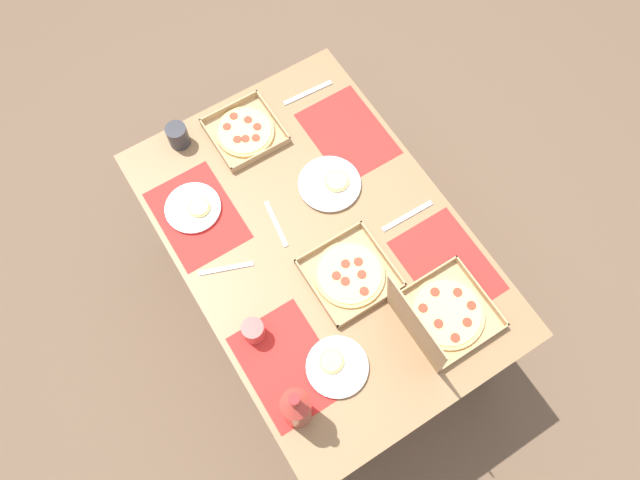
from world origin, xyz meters
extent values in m
plane|color=brown|center=(0.00, 0.00, 0.00)|extent=(6.00, 6.00, 0.00)
cylinder|color=#3F3328|center=(-0.64, -0.41, 0.35)|extent=(0.07, 0.07, 0.70)
cylinder|color=#3F3328|center=(0.64, -0.41, 0.35)|extent=(0.07, 0.07, 0.70)
cylinder|color=#3F3328|center=(-0.64, 0.41, 0.35)|extent=(0.07, 0.07, 0.70)
cylinder|color=#3F3328|center=(0.64, 0.41, 0.35)|extent=(0.07, 0.07, 0.70)
cube|color=#936D47|center=(0.00, 0.00, 0.71)|extent=(1.39, 0.94, 0.03)
cube|color=red|center=(-0.31, -0.32, 0.73)|extent=(0.36, 0.26, 0.00)
cube|color=red|center=(0.31, -0.32, 0.73)|extent=(0.36, 0.26, 0.00)
cube|color=red|center=(-0.31, 0.32, 0.73)|extent=(0.36, 0.26, 0.00)
cube|color=red|center=(0.31, 0.32, 0.73)|extent=(0.36, 0.26, 0.00)
cube|color=tan|center=(0.52, 0.01, 0.73)|extent=(0.25, 0.25, 0.01)
cube|color=tan|center=(0.40, 0.01, 0.75)|extent=(0.01, 0.25, 0.03)
cube|color=tan|center=(0.64, 0.01, 0.75)|extent=(0.01, 0.25, 0.03)
cube|color=tan|center=(0.52, -0.12, 0.75)|extent=(0.25, 0.01, 0.03)
cube|color=tan|center=(0.52, 0.13, 0.75)|extent=(0.25, 0.01, 0.03)
cylinder|color=#E0B76B|center=(0.52, 0.01, 0.74)|extent=(0.22, 0.22, 0.01)
cylinder|color=#EFD67F|center=(0.52, 0.01, 0.75)|extent=(0.20, 0.20, 0.00)
cylinder|color=red|center=(0.60, 0.01, 0.75)|extent=(0.03, 0.03, 0.00)
cylinder|color=red|center=(0.57, 0.06, 0.75)|extent=(0.03, 0.03, 0.00)
cylinder|color=red|center=(0.50, 0.05, 0.75)|extent=(0.03, 0.03, 0.00)
cylinder|color=red|center=(0.49, 0.02, 0.75)|extent=(0.03, 0.03, 0.00)
cylinder|color=red|center=(0.47, -0.01, 0.75)|extent=(0.03, 0.03, 0.00)
cylinder|color=red|center=(0.51, -0.04, 0.75)|extent=(0.03, 0.03, 0.00)
cylinder|color=red|center=(0.55, -0.03, 0.75)|extent=(0.03, 0.03, 0.00)
cube|color=tan|center=(-0.45, -0.21, 0.73)|extent=(0.29, 0.29, 0.01)
cube|color=tan|center=(-0.59, -0.21, 0.75)|extent=(0.01, 0.29, 0.03)
cube|color=tan|center=(-0.31, -0.21, 0.75)|extent=(0.01, 0.29, 0.03)
cube|color=tan|center=(-0.45, -0.35, 0.75)|extent=(0.29, 0.01, 0.03)
cube|color=tan|center=(-0.45, -0.07, 0.75)|extent=(0.29, 0.01, 0.03)
cylinder|color=#E0B76B|center=(-0.45, -0.21, 0.74)|extent=(0.25, 0.25, 0.01)
cylinder|color=#EFD67F|center=(-0.45, -0.21, 0.75)|extent=(0.23, 0.23, 0.00)
cylinder|color=red|center=(-0.37, -0.22, 0.75)|extent=(0.03, 0.03, 0.00)
cylinder|color=red|center=(-0.40, -0.15, 0.75)|extent=(0.03, 0.03, 0.00)
cylinder|color=red|center=(-0.47, -0.17, 0.75)|extent=(0.03, 0.03, 0.00)
cylinder|color=red|center=(-0.53, -0.18, 0.75)|extent=(0.03, 0.03, 0.00)
cylinder|color=red|center=(-0.51, -0.25, 0.75)|extent=(0.03, 0.03, 0.00)
cylinder|color=red|center=(-0.47, -0.29, 0.75)|extent=(0.03, 0.03, 0.00)
cylinder|color=red|center=(-0.41, -0.28, 0.75)|extent=(0.03, 0.03, 0.00)
cube|color=tan|center=(-0.45, -0.05, 0.91)|extent=(0.29, 0.04, 0.28)
cube|color=tan|center=(-0.16, -0.02, 0.73)|extent=(0.27, 0.27, 0.01)
cube|color=tan|center=(-0.30, -0.02, 0.75)|extent=(0.01, 0.27, 0.03)
cube|color=tan|center=(-0.03, -0.02, 0.75)|extent=(0.01, 0.27, 0.03)
cube|color=tan|center=(-0.16, -0.15, 0.75)|extent=(0.27, 0.01, 0.03)
cube|color=tan|center=(-0.16, 0.12, 0.75)|extent=(0.27, 0.01, 0.03)
cylinder|color=#E0B76B|center=(-0.16, -0.02, 0.74)|extent=(0.24, 0.24, 0.01)
cylinder|color=#EFD67F|center=(-0.16, -0.02, 0.75)|extent=(0.22, 0.22, 0.00)
cylinder|color=red|center=(-0.13, -0.02, 0.75)|extent=(0.03, 0.03, 0.00)
cylinder|color=red|center=(-0.15, 0.03, 0.75)|extent=(0.03, 0.03, 0.00)
cylinder|color=red|center=(-0.18, 0.01, 0.75)|extent=(0.03, 0.03, 0.00)
cylinder|color=red|center=(-0.24, -0.02, 0.75)|extent=(0.03, 0.03, 0.00)
cylinder|color=red|center=(-0.19, -0.05, 0.75)|extent=(0.03, 0.03, 0.00)
cylinder|color=red|center=(-0.15, -0.06, 0.75)|extent=(0.03, 0.03, 0.00)
cylinder|color=white|center=(-0.41, 0.19, 0.73)|extent=(0.19, 0.19, 0.01)
cylinder|color=white|center=(-0.41, 0.19, 0.74)|extent=(0.20, 0.20, 0.01)
cylinder|color=#E0B76B|center=(-0.38, 0.20, 0.75)|extent=(0.08, 0.08, 0.01)
cylinder|color=#EFD67F|center=(-0.38, 0.20, 0.75)|extent=(0.07, 0.07, 0.00)
cylinder|color=white|center=(0.16, -0.14, 0.73)|extent=(0.22, 0.22, 0.01)
cylinder|color=white|center=(0.16, -0.14, 0.74)|extent=(0.23, 0.23, 0.01)
cylinder|color=#E0B76B|center=(0.16, -0.17, 0.75)|extent=(0.09, 0.09, 0.01)
cylinder|color=#EFD67F|center=(0.16, -0.17, 0.75)|extent=(0.08, 0.08, 0.00)
cylinder|color=white|center=(0.34, 0.32, 0.73)|extent=(0.19, 0.19, 0.01)
cylinder|color=white|center=(0.34, 0.32, 0.74)|extent=(0.20, 0.20, 0.01)
cylinder|color=#E0B76B|center=(0.33, 0.30, 0.75)|extent=(0.08, 0.08, 0.01)
cylinder|color=#EFD67F|center=(0.33, 0.30, 0.75)|extent=(0.07, 0.07, 0.00)
cylinder|color=#B2382D|center=(-0.46, 0.37, 0.84)|extent=(0.09, 0.09, 0.22)
cone|color=#B2382D|center=(-0.46, 0.37, 0.97)|extent=(0.09, 0.09, 0.04)
cylinder|color=#B2382D|center=(-0.46, 0.37, 1.01)|extent=(0.03, 0.03, 0.06)
cylinder|color=red|center=(-0.46, 0.37, 1.05)|extent=(0.03, 0.03, 0.01)
cylinder|color=#333338|center=(0.62, 0.23, 0.77)|extent=(0.08, 0.08, 0.09)
cylinder|color=#BF4742|center=(-0.17, 0.36, 0.77)|extent=(0.07, 0.07, 0.09)
cube|color=#B7B7BC|center=(-0.09, -0.31, 0.73)|extent=(0.02, 0.21, 0.00)
cube|color=#B7B7BC|center=(0.55, -0.29, 0.73)|extent=(0.03, 0.21, 0.00)
cube|color=#B7B7BC|center=(0.08, 0.33, 0.73)|extent=(0.08, 0.18, 0.00)
cube|color=#B7B7BC|center=(0.13, 0.10, 0.73)|extent=(0.19, 0.04, 0.00)
camera|label=1|loc=(-0.69, 0.43, 2.69)|focal=34.12mm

